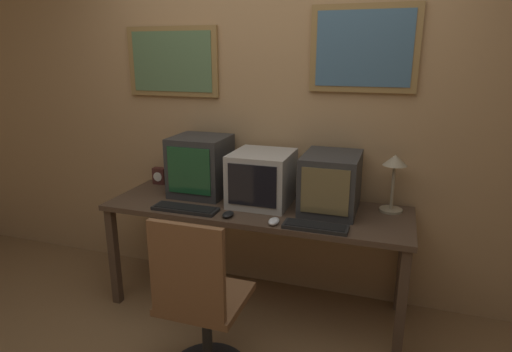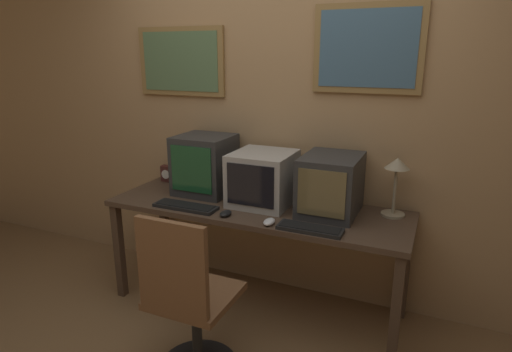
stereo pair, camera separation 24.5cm
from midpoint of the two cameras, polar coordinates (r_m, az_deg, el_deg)
name	(u,v)px [view 1 (the left image)]	position (r m, az deg, el deg)	size (l,w,h in m)	color
wall_back	(272,116)	(3.08, -0.08, 8.00)	(8.00, 0.08, 2.60)	tan
desk	(256,217)	(2.90, -2.43, -5.54)	(2.03, 0.65, 0.75)	#4C3828
monitor_left	(201,166)	(3.10, -9.64, 1.33)	(0.38, 0.38, 0.42)	#333333
monitor_center	(262,178)	(2.88, -1.63, -0.31)	(0.39, 0.42, 0.35)	#B7B2A8
monitor_right	(331,183)	(2.77, 7.46, -0.90)	(0.35, 0.45, 0.37)	#333333
keyboard_main	(185,209)	(2.85, -11.85, -4.30)	(0.44, 0.14, 0.03)	black
keyboard_side	(315,227)	(2.52, 5.18, -6.78)	(0.38, 0.13, 0.03)	black
mouse_near_keyboard	(228,214)	(2.70, -6.36, -5.14)	(0.07, 0.10, 0.03)	black
mouse_far_corner	(274,221)	(2.58, -0.33, -6.10)	(0.06, 0.11, 0.03)	silver
desk_clock	(160,176)	(3.45, -14.74, 0.00)	(0.10, 0.06, 0.13)	#4C231E
desk_lamp	(394,170)	(2.80, 15.62, 0.71)	(0.15, 0.15, 0.38)	tan
office_chair	(201,312)	(2.39, -10.43, -17.45)	(0.45, 0.45, 0.98)	black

